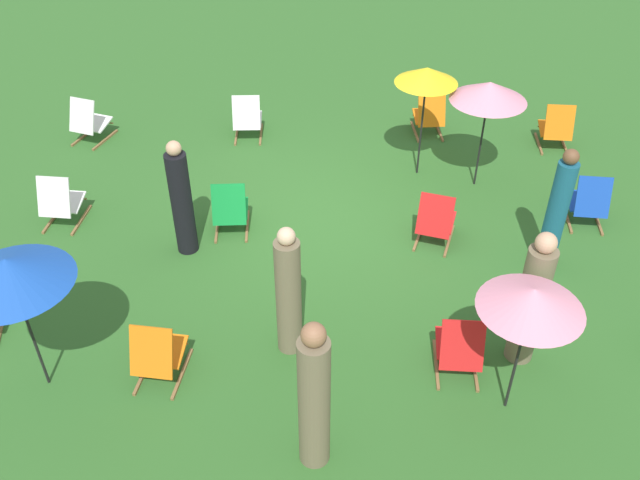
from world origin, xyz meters
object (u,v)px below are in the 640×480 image
at_px(deckchair_6, 436,221).
at_px(person_1, 288,294).
at_px(deckchair_4, 556,128).
at_px(deckchair_5, 429,115).
at_px(deckchair_15, 230,209).
at_px(umbrella_1, 532,299).
at_px(person_3, 181,201).
at_px(person_0, 531,302).
at_px(umbrella_3, 9,271).
at_px(person_2, 314,399).
at_px(deckchair_3, 89,122).
at_px(umbrella_0, 427,76).
at_px(person_4, 556,213).
at_px(deckchair_10, 588,202).
at_px(umbrella_2, 489,92).
at_px(deckchair_13, 61,202).
at_px(deckchair_0, 459,348).
at_px(deckchair_8, 158,354).

xyz_separation_m(deckchair_6, person_1, (1.87, 2.18, 0.47)).
bearing_deg(deckchair_4, deckchair_5, -7.41).
bearing_deg(deckchair_15, deckchair_6, 172.00).
bearing_deg(umbrella_1, person_3, -32.00).
bearing_deg(person_0, umbrella_3, -86.16).
height_order(deckchair_15, person_2, person_2).
bearing_deg(deckchair_3, umbrella_0, -170.97).
bearing_deg(deckchair_15, umbrella_1, 133.32).
bearing_deg(person_4, umbrella_3, 68.00).
xyz_separation_m(deckchair_5, person_4, (-1.35, 3.68, 0.51)).
height_order(deckchair_15, umbrella_0, umbrella_0).
relative_size(deckchair_6, deckchair_15, 1.03).
distance_m(deckchair_10, deckchair_15, 5.25).
height_order(umbrella_0, umbrella_2, umbrella_0).
xyz_separation_m(deckchair_6, deckchair_10, (-2.28, -0.60, 0.00)).
distance_m(deckchair_13, umbrella_3, 3.43).
height_order(deckchair_5, person_1, person_1).
distance_m(deckchair_0, deckchair_5, 5.67).
bearing_deg(deckchair_0, deckchair_6, -87.61).
xyz_separation_m(umbrella_0, person_4, (-1.62, 2.33, -0.84)).
bearing_deg(deckchair_6, deckchair_15, 12.88).
relative_size(deckchair_3, deckchair_6, 1.01).
relative_size(deckchair_3, person_3, 0.50).
bearing_deg(person_3, deckchair_0, 96.03).
bearing_deg(deckchair_5, person_2, 69.73).
height_order(deckchair_0, person_3, person_3).
bearing_deg(person_3, umbrella_2, 150.65).
xyz_separation_m(deckchair_8, umbrella_2, (-4.07, -4.33, 1.25)).
xyz_separation_m(deckchair_0, deckchair_13, (5.55, -2.59, 0.00)).
bearing_deg(umbrella_1, deckchair_3, -40.72).
xyz_separation_m(deckchair_13, person_2, (-3.99, 3.85, 0.53)).
bearing_deg(deckchair_15, person_1, 109.30).
distance_m(deckchair_10, person_1, 5.02).
relative_size(deckchair_0, deckchair_15, 1.00).
bearing_deg(umbrella_2, deckchair_5, -68.35).
xyz_separation_m(deckchair_4, person_1, (4.16, 5.06, 0.47)).
bearing_deg(umbrella_0, deckchair_5, -100.92).
height_order(deckchair_3, deckchair_15, same).
bearing_deg(deckchair_0, umbrella_2, -99.29).
bearing_deg(person_4, person_0, 115.54).
height_order(deckchair_5, person_4, person_4).
xyz_separation_m(deckchair_10, deckchair_13, (7.75, 0.46, 0.00)).
distance_m(deckchair_6, deckchair_15, 2.95).
bearing_deg(umbrella_3, person_4, -157.97).
xyz_separation_m(umbrella_2, person_4, (-0.70, 2.04, -0.74)).
distance_m(deckchair_5, umbrella_3, 7.83).
distance_m(deckchair_4, umbrella_2, 2.35).
distance_m(deckchair_0, person_3, 4.16).
bearing_deg(person_0, umbrella_1, -23.04).
height_order(deckchair_8, person_2, person_2).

